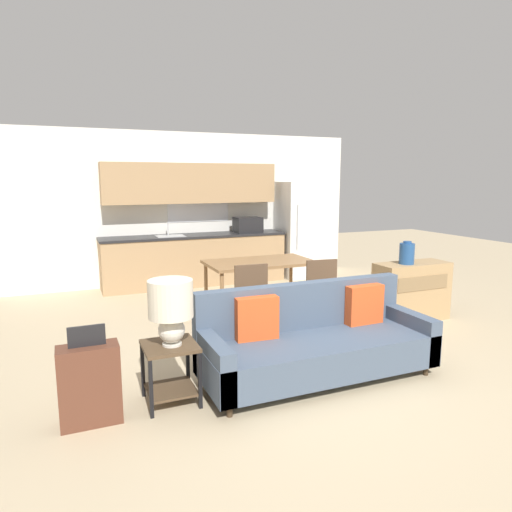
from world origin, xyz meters
TOP-DOWN VIEW (x-y plane):
  - ground_plane at (0.00, 0.00)m, footprint 20.00×20.00m
  - wall_back at (0.00, 4.63)m, footprint 6.40×0.07m
  - kitchen_counter at (0.02, 4.33)m, footprint 3.28×0.65m
  - refrigerator at (2.03, 4.22)m, footprint 0.69×0.75m
  - dining_table at (0.31, 2.09)m, footprint 1.45×0.82m
  - couch at (0.01, 0.08)m, footprint 2.22×0.80m
  - side_table at (-1.38, 0.08)m, footprint 0.44×0.44m
  - table_lamp at (-1.36, 0.06)m, footprint 0.37×0.37m
  - credenza at (2.11, 1.13)m, footprint 1.02×0.42m
  - vase at (1.97, 1.10)m, footprint 0.19×0.19m
  - dining_chair_near_left at (-0.16, 1.35)m, footprint 0.45×0.45m
  - dining_chair_near_right at (0.76, 1.31)m, footprint 0.47×0.47m
  - suitcase at (-2.02, -0.01)m, footprint 0.45×0.22m

SIDE VIEW (x-z plane):
  - ground_plane at x=0.00m, z-range 0.00..0.00m
  - suitcase at x=-2.02m, z-range -0.07..0.71m
  - couch at x=0.01m, z-range -0.10..0.77m
  - side_table at x=-1.38m, z-range 0.09..0.60m
  - credenza at x=2.11m, z-range 0.00..0.78m
  - dining_chair_near_left at x=-0.16m, z-range 0.06..0.96m
  - dining_chair_near_right at x=0.76m, z-range 0.06..0.96m
  - dining_table at x=0.31m, z-range 0.31..1.08m
  - kitchen_counter at x=0.02m, z-range -0.23..1.92m
  - table_lamp at x=-1.36m, z-range 0.58..1.13m
  - refrigerator at x=2.03m, z-range 0.00..1.82m
  - vase at x=1.97m, z-range 0.77..1.07m
  - wall_back at x=0.00m, z-range 0.00..2.70m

